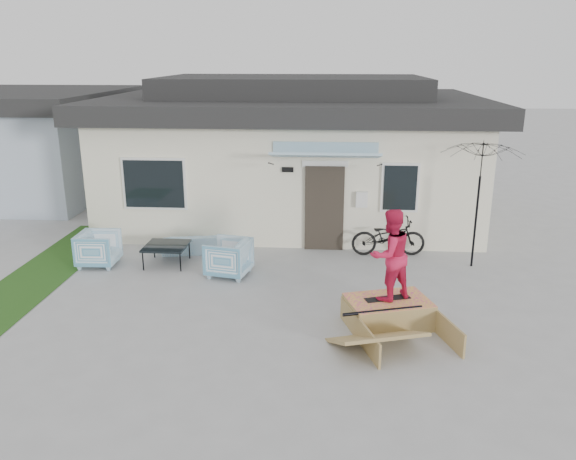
# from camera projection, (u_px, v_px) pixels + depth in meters

# --- Properties ---
(ground) EXTENTS (90.00, 90.00, 0.00)m
(ground) POSITION_uv_depth(u_px,v_px,m) (264.00, 330.00, 10.10)
(ground) COLOR #9F9F9E
(ground) RESTS_ON ground
(grass_strip) EXTENTS (1.40, 8.00, 0.01)m
(grass_strip) POSITION_uv_depth(u_px,v_px,m) (35.00, 279.00, 12.36)
(grass_strip) COLOR #1E4616
(grass_strip) RESTS_ON ground
(house) EXTENTS (10.80, 8.49, 4.10)m
(house) POSITION_uv_depth(u_px,v_px,m) (293.00, 149.00, 17.15)
(house) COLOR #EEE7C7
(house) RESTS_ON ground
(loveseat) EXTENTS (1.61, 0.74, 0.61)m
(loveseat) POSITION_uv_depth(u_px,v_px,m) (194.00, 240.00, 13.99)
(loveseat) COLOR #4893B9
(loveseat) RESTS_ON ground
(armchair_left) EXTENTS (0.83, 0.88, 0.88)m
(armchair_left) POSITION_uv_depth(u_px,v_px,m) (98.00, 247.00, 13.08)
(armchair_left) COLOR #4893B9
(armchair_left) RESTS_ON ground
(armchair_right) EXTENTS (0.98, 1.02, 0.89)m
(armchair_right) POSITION_uv_depth(u_px,v_px,m) (228.00, 256.00, 12.49)
(armchair_right) COLOR #4893B9
(armchair_right) RESTS_ON ground
(coffee_table) EXTENTS (0.97, 0.97, 0.47)m
(coffee_table) POSITION_uv_depth(u_px,v_px,m) (167.00, 255.00, 13.19)
(coffee_table) COLOR black
(coffee_table) RESTS_ON ground
(bicycle) EXTENTS (1.81, 0.74, 1.13)m
(bicycle) POSITION_uv_depth(u_px,v_px,m) (388.00, 233.00, 13.70)
(bicycle) COLOR black
(bicycle) RESTS_ON ground
(patio_umbrella) EXTENTS (2.17, 2.08, 2.20)m
(patio_umbrella) POSITION_uv_depth(u_px,v_px,m) (479.00, 192.00, 12.64)
(patio_umbrella) COLOR black
(patio_umbrella) RESTS_ON ground
(skate_ramp) EXTENTS (1.92, 2.24, 0.48)m
(skate_ramp) POSITION_uv_depth(u_px,v_px,m) (388.00, 312.00, 10.22)
(skate_ramp) COLOR olive
(skate_ramp) RESTS_ON ground
(skateboard) EXTENTS (0.85, 0.46, 0.05)m
(skateboard) POSITION_uv_depth(u_px,v_px,m) (388.00, 298.00, 10.19)
(skateboard) COLOR black
(skateboard) RESTS_ON skate_ramp
(skater) EXTENTS (1.01, 0.95, 1.64)m
(skater) POSITION_uv_depth(u_px,v_px,m) (390.00, 253.00, 9.94)
(skater) COLOR #D41B46
(skater) RESTS_ON skateboard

